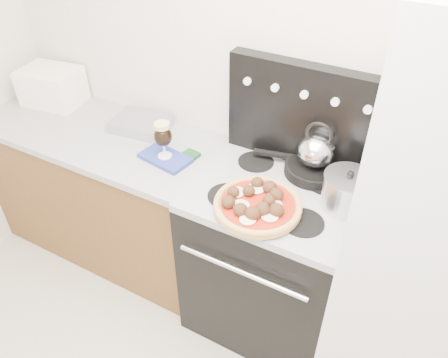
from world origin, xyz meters
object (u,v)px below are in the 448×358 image
Objects in this scene: fridge at (441,242)px; skillet at (313,169)px; base_cabinet at (111,194)px; stove_body at (270,260)px; beer_glass at (163,140)px; pizza at (258,204)px; tea_kettle at (317,148)px; oven_mitt at (165,158)px; pizza_pan at (257,209)px; toaster_oven at (52,86)px; stock_pot at (347,192)px.

fridge is 6.84× the size of skillet.
stove_body reaches higher than base_cabinet.
stove_body is 4.49× the size of beer_glass.
tea_kettle is (0.12, 0.37, 0.11)m from pizza.
oven_mitt is 1.32× the size of beer_glass.
oven_mitt is 0.74× the size of pizza_pan.
stove_body is 4.52× the size of tea_kettle.
stove_body is (1.10, -0.02, 0.01)m from base_cabinet.
beer_glass reaches higher than pizza_pan.
toaster_oven is 0.97m from beer_glass.
stove_body is 2.59× the size of toaster_oven.
fridge reaches higher than beer_glass.
stove_body is at bearing 2.55° from beer_glass.
pizza_pan is at bearing -146.59° from stock_pot.
skillet reaches higher than oven_mitt.
skillet is at bearing -7.33° from toaster_oven.
beer_glass is 0.61m from pizza_pan.
base_cabinet is 6.99× the size of stock_pot.
skillet is 1.43× the size of tea_kettle.
skillet is (1.65, 0.04, -0.06)m from toaster_oven.
pizza is at bearing -146.59° from stock_pot.
toaster_oven reaches higher than pizza.
beer_glass is (0.95, -0.18, 0.01)m from toaster_oven.
pizza_pan is at bearing -108.27° from skillet.
tea_kettle reaches higher than pizza_pan.
toaster_oven is at bearing -178.60° from skillet.
tea_kettle is at bearing 141.55° from stock_pot.
tea_kettle is at bearing 8.18° from base_cabinet.
fridge is at bearing -13.37° from toaster_oven.
skillet reaches higher than stove_body.
base_cabinet is 0.70m from oven_mitt.
pizza_pan is (0.58, -0.14, -0.09)m from beer_glass.
stock_pot is at bearing 4.30° from beer_glass.
toaster_oven is 1.57m from pizza.
beer_glass reaches higher than stock_pot.
stove_body is at bearing 2.55° from oven_mitt.
skillet reaches higher than pizza_pan.
stove_body is at bearing 82.76° from pizza.
tea_kettle is (0.00, 0.00, 0.12)m from skillet.
skillet is (0.10, 0.20, 0.50)m from stove_body.
tea_kettle is at bearing 0.00° from skillet.
base_cabinet is 1.37m from tea_kettle.
skillet is at bearing 71.73° from pizza_pan.
beer_glass is at bearing -19.75° from toaster_oven.
pizza is at bearing -13.76° from oven_mitt.
beer_glass is 0.52× the size of pizza.
toaster_oven is 1.64× the size of stock_pot.
pizza is at bearing -108.27° from skillet.
stove_body is at bearing 177.95° from fridge.
stock_pot reaches higher than base_cabinet.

